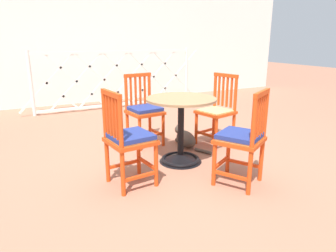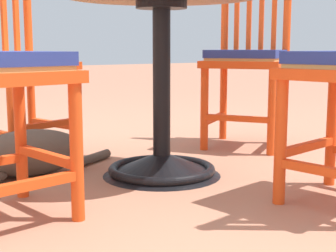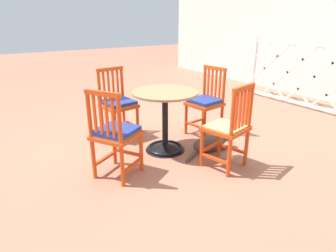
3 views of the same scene
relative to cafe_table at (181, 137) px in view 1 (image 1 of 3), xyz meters
name	(u,v)px [view 1 (image 1 of 3)]	position (x,y,z in m)	size (l,w,h in m)	color
ground_plane	(175,164)	(-0.09, -0.04, -0.28)	(24.00, 24.00, 0.00)	#A36B51
building_wall_backdrop	(87,35)	(-0.09, 3.89, 1.12)	(10.00, 0.20, 2.80)	silver
lattice_fence_panel	(117,79)	(0.25, 3.03, 0.29)	(3.65, 0.06, 1.15)	silver
cafe_table	(181,137)	(0.00, 0.00, 0.00)	(0.76, 0.76, 0.73)	black
orange_chair_near_fence	(217,112)	(0.71, 0.32, 0.15)	(0.48, 0.48, 0.91)	#D64214
orange_chair_facing_out	(144,111)	(-0.14, 0.73, 0.16)	(0.44, 0.44, 0.91)	#D64214
orange_chair_tucked_in	(128,140)	(-0.71, -0.28, 0.16)	(0.45, 0.45, 0.91)	#D64214
orange_chair_by_planter	(242,139)	(0.24, -0.73, 0.16)	(0.55, 0.55, 0.91)	#D64214
tabby_cat	(185,138)	(0.32, 0.46, -0.19)	(0.26, 0.74, 0.23)	#4C4238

